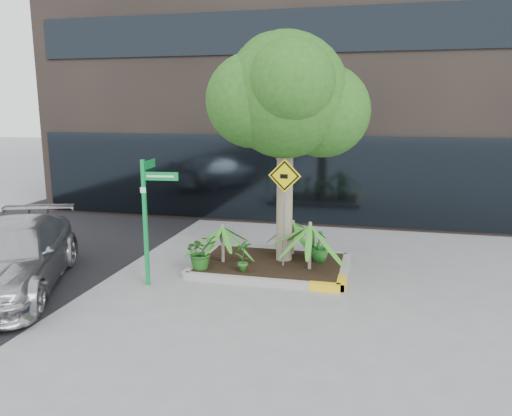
% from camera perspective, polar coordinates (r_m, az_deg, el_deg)
% --- Properties ---
extents(ground, '(80.00, 80.00, 0.00)m').
position_cam_1_polar(ground, '(10.91, 0.36, -7.33)').
color(ground, gray).
rests_on(ground, ground).
extents(asphalt_road, '(7.00, 80.00, 0.01)m').
position_cam_1_polar(asphalt_road, '(13.85, -26.93, -4.48)').
color(asphalt_road, black).
rests_on(asphalt_road, ground).
extents(planter, '(3.35, 2.36, 0.15)m').
position_cam_1_polar(planter, '(11.08, 1.86, -6.48)').
color(planter, '#9E9E99').
rests_on(planter, ground).
extents(tree, '(3.43, 3.04, 5.14)m').
position_cam_1_polar(tree, '(10.82, 3.43, 12.71)').
color(tree, tan).
rests_on(tree, ground).
extents(palm_front, '(1.15, 1.15, 1.27)m').
position_cam_1_polar(palm_front, '(10.45, 6.22, -1.96)').
color(palm_front, tan).
rests_on(palm_front, ground).
extents(palm_left, '(0.96, 0.96, 1.07)m').
position_cam_1_polar(palm_left, '(10.93, -3.84, -2.15)').
color(palm_left, tan).
rests_on(palm_left, ground).
extents(palm_back, '(0.90, 0.90, 1.00)m').
position_cam_1_polar(palm_back, '(11.55, 4.26, -1.67)').
color(palm_back, tan).
rests_on(palm_back, ground).
extents(parked_car, '(3.44, 4.91, 1.32)m').
position_cam_1_polar(parked_car, '(10.81, -26.13, -5.07)').
color(parked_car, '#A9A9AE').
rests_on(parked_car, ground).
extents(shrub_a, '(0.94, 0.94, 0.74)m').
position_cam_1_polar(shrub_a, '(10.62, -6.31, -4.98)').
color(shrub_a, '#1E5317').
rests_on(shrub_a, planter).
extents(shrub_b, '(0.57, 0.57, 0.73)m').
position_cam_1_polar(shrub_b, '(11.15, 7.29, -4.25)').
color(shrub_b, '#1D631F').
rests_on(shrub_b, planter).
extents(shrub_c, '(0.51, 0.51, 0.69)m').
position_cam_1_polar(shrub_c, '(10.37, -1.48, -5.46)').
color(shrub_c, '#28611E').
rests_on(shrub_c, planter).
extents(shrub_d, '(0.44, 0.44, 0.67)m').
position_cam_1_polar(shrub_d, '(11.50, 3.15, -3.84)').
color(shrub_d, '#245819').
rests_on(shrub_d, planter).
extents(street_sign_post, '(0.78, 0.74, 2.53)m').
position_cam_1_polar(street_sign_post, '(10.01, -12.24, -0.05)').
color(street_sign_post, '#0E9A3E').
rests_on(street_sign_post, ground).
extents(cattle_sign, '(0.71, 0.19, 2.31)m').
position_cam_1_polar(cattle_sign, '(10.54, 3.28, 1.59)').
color(cattle_sign, slate).
rests_on(cattle_sign, ground).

